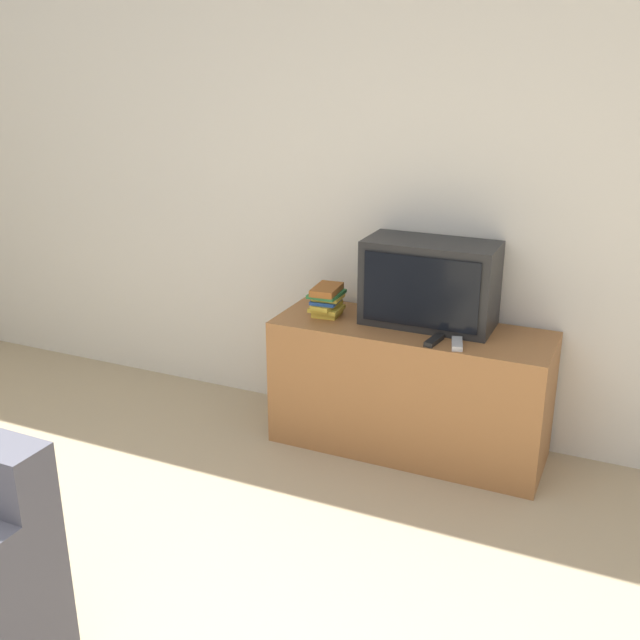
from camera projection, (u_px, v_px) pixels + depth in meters
wall_back at (357, 189)px, 3.97m from camera, size 9.00×0.06×2.60m
tv_stand at (409, 389)px, 3.87m from camera, size 1.41×0.49×0.68m
television at (430, 283)px, 3.73m from camera, size 0.65×0.33×0.43m
book_stack at (327, 300)px, 3.89m from camera, size 0.16×0.22×0.16m
remote_on_stand at (434, 341)px, 3.55m from camera, size 0.06×0.15×0.02m
remote_secondary at (457, 344)px, 3.51m from camera, size 0.09×0.15×0.02m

